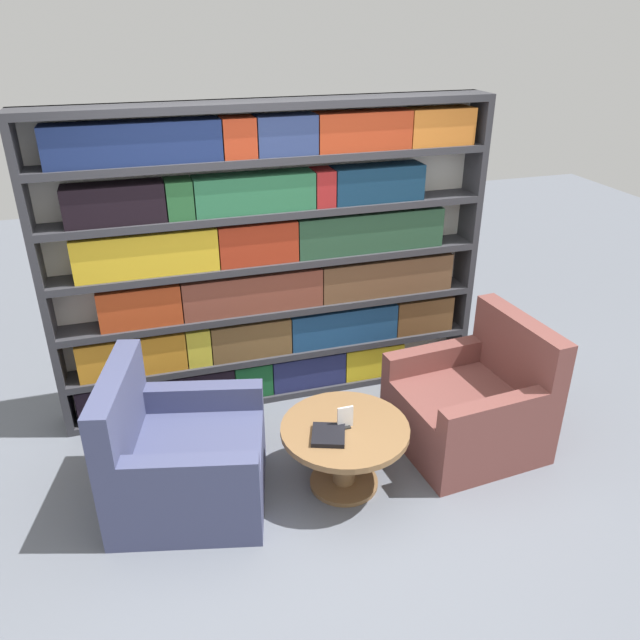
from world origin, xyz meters
The scene contains 7 objects.
ground_plane centered at (0.00, 0.00, 0.00)m, with size 14.00×14.00×0.00m, color slate.
bookshelf centered at (-0.02, 1.42, 1.09)m, with size 3.16×0.30×2.21m.
armchair_left centered at (-0.84, 0.39, 0.30)m, with size 1.06×1.04×0.90m.
armchair_right centered at (1.13, 0.38, 0.30)m, with size 0.95×0.92×0.90m.
coffee_table centered at (0.14, 0.22, 0.32)m, with size 0.80×0.80×0.45m.
table_sign centered at (0.14, 0.22, 0.51)m, with size 0.10×0.06×0.14m.
stray_book centered at (0.02, 0.16, 0.46)m, with size 0.26×0.27×0.03m.
Camera 1 is at (-0.92, -2.71, 2.73)m, focal length 35.00 mm.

